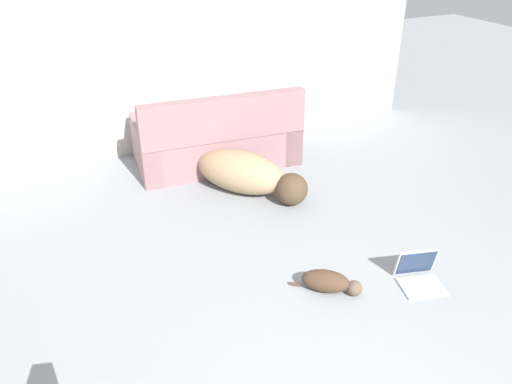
% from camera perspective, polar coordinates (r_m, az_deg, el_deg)
% --- Properties ---
extents(wall_back, '(7.01, 0.06, 2.71)m').
position_cam_1_polar(wall_back, '(5.67, -13.52, 17.24)').
color(wall_back, beige).
rests_on(wall_back, ground_plane).
extents(couch, '(1.79, 0.94, 0.87)m').
position_cam_1_polar(couch, '(5.53, -4.45, 5.88)').
color(couch, gray).
rests_on(couch, ground_plane).
extents(dog, '(1.04, 1.27, 0.42)m').
position_cam_1_polar(dog, '(4.95, -1.03, 2.07)').
color(dog, '#A38460').
rests_on(dog, ground_plane).
extents(cat, '(0.47, 0.39, 0.17)m').
position_cam_1_polar(cat, '(3.78, 8.36, -10.14)').
color(cat, '#473323').
rests_on(cat, ground_plane).
extents(laptop_open, '(0.38, 0.36, 0.25)m').
position_cam_1_polar(laptop_open, '(4.03, 18.07, -8.72)').
color(laptop_open, '#B7B7BC').
rests_on(laptop_open, ground_plane).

